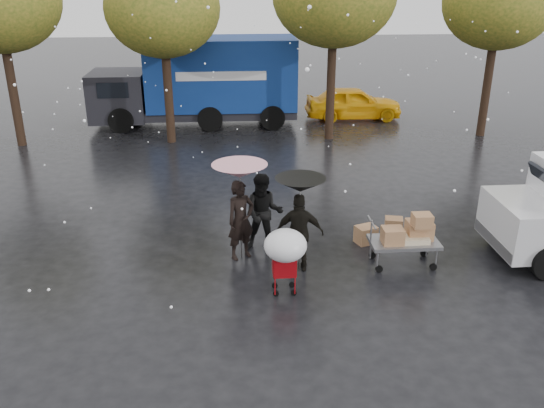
{
  "coord_description": "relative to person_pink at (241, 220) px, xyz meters",
  "views": [
    {
      "loc": [
        -1.31,
        -11.2,
        6.17
      ],
      "look_at": [
        -0.38,
        1.0,
        1.08
      ],
      "focal_mm": 38.0,
      "sensor_mm": 36.0,
      "label": 1
    }
  ],
  "objects": [
    {
      "name": "ground",
      "position": [
        1.12,
        -0.5,
        -0.92
      ],
      "size": [
        90.0,
        90.0,
        0.0
      ],
      "primitive_type": "plane",
      "color": "black",
      "rests_on": "ground"
    },
    {
      "name": "person_middle",
      "position": [
        0.53,
        0.32,
        0.01
      ],
      "size": [
        0.97,
        0.79,
        1.86
      ],
      "primitive_type": "imported",
      "rotation": [
        0.0,
        0.0,
        -0.09
      ],
      "color": "black",
      "rests_on": "ground"
    },
    {
      "name": "box_ground_far",
      "position": [
        3.84,
        1.12,
        -0.75
      ],
      "size": [
        0.5,
        0.43,
        0.34
      ],
      "primitive_type": "cube",
      "rotation": [
        0.0,
        0.0,
        -0.23
      ],
      "color": "#915F3F",
      "rests_on": "ground"
    },
    {
      "name": "vendor_cart",
      "position": [
        3.64,
        -0.63,
        -0.19
      ],
      "size": [
        1.52,
        0.8,
        1.27
      ],
      "color": "slate",
      "rests_on": "ground"
    },
    {
      "name": "umbrella_pink",
      "position": [
        0.0,
        0.0,
        1.16
      ],
      "size": [
        1.21,
        1.21,
        2.23
      ],
      "color": "#4C4C4C",
      "rests_on": "ground"
    },
    {
      "name": "umbrella_black",
      "position": [
        1.23,
        -0.68,
        1.06
      ],
      "size": [
        1.07,
        1.07,
        2.13
      ],
      "color": "#4C4C4C",
      "rests_on": "ground"
    },
    {
      "name": "shopping_cart",
      "position": [
        0.82,
        -1.74,
        0.15
      ],
      "size": [
        0.84,
        0.84,
        1.46
      ],
      "color": "#9D090F",
      "rests_on": "ground"
    },
    {
      "name": "box_ground_near",
      "position": [
        2.99,
        0.51,
        -0.71
      ],
      "size": [
        0.57,
        0.52,
        0.42
      ],
      "primitive_type": "cube",
      "rotation": [
        0.0,
        0.0,
        0.36
      ],
      "color": "#915F3F",
      "rests_on": "ground"
    },
    {
      "name": "person_black",
      "position": [
        1.23,
        -0.68,
        -0.03
      ],
      "size": [
        1.08,
        0.54,
        1.77
      ],
      "primitive_type": "imported",
      "rotation": [
        0.0,
        0.0,
        3.03
      ],
      "color": "black",
      "rests_on": "ground"
    },
    {
      "name": "blue_truck",
      "position": [
        -1.29,
        12.06,
        0.84
      ],
      "size": [
        8.3,
        2.6,
        3.5
      ],
      "color": "navy",
      "rests_on": "ground"
    },
    {
      "name": "yellow_taxi",
      "position": [
        5.15,
        12.44,
        -0.22
      ],
      "size": [
        4.09,
        1.66,
        1.39
      ],
      "primitive_type": "imported",
      "rotation": [
        0.0,
        0.0,
        1.57
      ],
      "color": "#FFB70D",
      "rests_on": "ground"
    },
    {
      "name": "tree_row",
      "position": [
        0.65,
        9.5,
        4.1
      ],
      "size": [
        21.6,
        4.4,
        7.12
      ],
      "color": "black",
      "rests_on": "ground"
    },
    {
      "name": "person_pink",
      "position": [
        0.0,
        0.0,
        0.0
      ],
      "size": [
        0.8,
        0.72,
        1.84
      ],
      "primitive_type": "imported",
      "rotation": [
        0.0,
        0.0,
        0.52
      ],
      "color": "black",
      "rests_on": "ground"
    }
  ]
}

